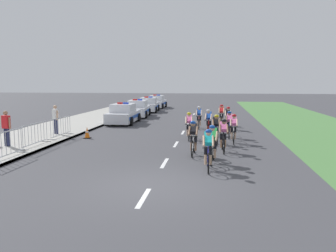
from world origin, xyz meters
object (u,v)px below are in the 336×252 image
(cyclist_second, at_px, (213,143))
(police_car_nearest, at_px, (123,114))
(cyclist_eleventh, at_px, (199,117))
(spectator_middle, at_px, (56,117))
(cyclist_eighth, at_px, (209,122))
(police_car_second, at_px, (138,109))
(cyclist_lead, at_px, (208,149))
(cyclist_twelfth, at_px, (221,114))
(cyclist_third, at_px, (193,137))
(cyclist_sixth, at_px, (189,125))
(crowd_barrier_front, at_px, (6,145))
(cyclist_fifth, at_px, (216,129))
(crowd_barrier_middle, at_px, (35,135))
(spectator_back, at_px, (6,126))
(cyclist_ninth, at_px, (229,124))
(police_car_third, at_px, (149,105))
(police_car_furthest, at_px, (157,102))
(cyclist_seventh, at_px, (234,128))
(cyclist_fourth, at_px, (223,135))
(cyclist_tenth, at_px, (228,118))
(traffic_cone_near, at_px, (87,133))
(crowd_barrier_rear, at_px, (61,127))

(cyclist_second, bearing_deg, police_car_nearest, 119.75)
(cyclist_eleventh, relative_size, spectator_middle, 1.03)
(cyclist_eighth, height_order, police_car_second, police_car_second)
(cyclist_eleventh, relative_size, police_car_nearest, 0.39)
(cyclist_lead, distance_m, cyclist_eleventh, 10.69)
(cyclist_twelfth, bearing_deg, cyclist_eleventh, -127.11)
(cyclist_second, height_order, cyclist_third, same)
(cyclist_sixth, relative_size, police_car_nearest, 0.39)
(cyclist_second, xyz_separation_m, crowd_barrier_front, (-8.14, -0.75, -0.14))
(cyclist_twelfth, distance_m, police_car_nearest, 7.33)
(cyclist_fifth, xyz_separation_m, crowd_barrier_middle, (-8.52, -2.20, -0.14))
(crowd_barrier_front, bearing_deg, cyclist_eighth, 44.75)
(spectator_middle, height_order, spectator_back, same)
(cyclist_third, bearing_deg, cyclist_ninth, 70.37)
(police_car_third, relative_size, police_car_furthest, 1.02)
(cyclist_fifth, distance_m, cyclist_sixth, 1.79)
(cyclist_seventh, relative_size, spectator_back, 1.03)
(cyclist_fifth, height_order, cyclist_twelfth, same)
(cyclist_fourth, xyz_separation_m, cyclist_sixth, (-1.75, 3.02, 0.00))
(cyclist_seventh, relative_size, crowd_barrier_front, 0.74)
(spectator_back, bearing_deg, cyclist_twelfth, 44.38)
(cyclist_tenth, bearing_deg, cyclist_eighth, -116.67)
(cyclist_seventh, distance_m, cyclist_twelfth, 7.14)
(cyclist_sixth, xyz_separation_m, police_car_furthest, (-5.45, 21.87, -0.11))
(cyclist_second, bearing_deg, police_car_third, 107.12)
(police_car_second, distance_m, traffic_cone_near, 11.82)
(cyclist_twelfth, bearing_deg, police_car_third, 125.49)
(cyclist_tenth, distance_m, crowd_barrier_middle, 12.04)
(cyclist_fourth, relative_size, cyclist_ninth, 1.00)
(cyclist_third, height_order, crowd_barrier_front, cyclist_third)
(cyclist_fifth, height_order, cyclist_tenth, same)
(cyclist_tenth, xyz_separation_m, spectator_back, (-10.58, -7.91, 0.30))
(cyclist_second, xyz_separation_m, police_car_second, (-6.73, 16.68, -0.11))
(cyclist_twelfth, distance_m, crowd_barrier_front, 15.10)
(cyclist_third, bearing_deg, cyclist_fifth, 71.00)
(cyclist_fifth, distance_m, cyclist_twelfth, 7.51)
(traffic_cone_near, bearing_deg, crowd_barrier_rear, -165.35)
(cyclist_fourth, relative_size, police_car_third, 0.38)
(cyclist_third, xyz_separation_m, crowd_barrier_front, (-7.32, -2.03, -0.14))
(cyclist_sixth, height_order, spectator_back, spectator_back)
(cyclist_eleventh, bearing_deg, spectator_middle, -153.18)
(cyclist_seventh, bearing_deg, crowd_barrier_rear, 179.67)
(cyclist_second, distance_m, police_car_third, 22.86)
(cyclist_fifth, distance_m, cyclist_tenth, 5.47)
(cyclist_seventh, relative_size, spectator_middle, 1.03)
(cyclist_fifth, relative_size, spectator_back, 1.03)
(cyclist_ninth, bearing_deg, spectator_back, -156.66)
(cyclist_ninth, relative_size, crowd_barrier_front, 0.74)
(police_car_nearest, relative_size, spectator_middle, 2.65)
(police_car_third, height_order, police_car_furthest, same)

